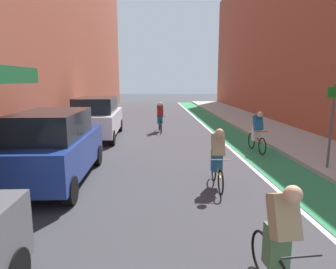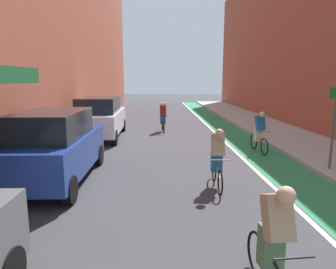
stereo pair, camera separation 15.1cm
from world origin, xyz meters
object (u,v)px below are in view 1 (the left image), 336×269
(cyclist_trailing, at_px, (257,131))
(cyclist_far, at_px, (160,116))
(cyclist_mid, at_px, (217,156))
(parked_suv_blue, at_px, (55,146))
(cyclist_lead, at_px, (281,238))
(parked_suv_white, at_px, (97,117))
(street_sign_post, at_px, (332,119))

(cyclist_trailing, height_order, cyclist_far, cyclist_far)
(cyclist_mid, height_order, cyclist_far, cyclist_far)
(cyclist_far, bearing_deg, parked_suv_blue, -110.73)
(parked_suv_blue, distance_m, cyclist_lead, 6.37)
(parked_suv_white, bearing_deg, cyclist_trailing, -25.22)
(cyclist_mid, distance_m, cyclist_far, 8.83)
(parked_suv_white, relative_size, cyclist_trailing, 2.79)
(cyclist_lead, xyz_separation_m, cyclist_far, (-1.18, 12.86, 0.00))
(parked_suv_white, relative_size, cyclist_lead, 2.80)
(parked_suv_white, bearing_deg, cyclist_mid, -58.47)
(parked_suv_white, xyz_separation_m, cyclist_far, (3.07, 1.66, -0.17))
(cyclist_mid, xyz_separation_m, street_sign_post, (3.67, 1.12, 0.81))
(cyclist_trailing, distance_m, cyclist_far, 6.08)
(parked_suv_blue, distance_m, street_sign_post, 8.05)
(cyclist_trailing, distance_m, street_sign_post, 3.16)
(cyclist_lead, distance_m, street_sign_post, 6.50)
(parked_suv_blue, bearing_deg, cyclist_lead, -48.11)
(parked_suv_blue, xyz_separation_m, cyclist_lead, (4.25, -4.74, -0.17))
(parked_suv_blue, xyz_separation_m, street_sign_post, (8.01, 0.51, 0.64))
(cyclist_mid, xyz_separation_m, cyclist_far, (-1.27, 8.73, 0.00))
(cyclist_mid, relative_size, street_sign_post, 0.67)
(parked_suv_blue, bearing_deg, parked_suv_white, 89.99)
(cyclist_mid, relative_size, cyclist_far, 0.98)
(cyclist_lead, bearing_deg, cyclist_trailing, 72.73)
(parked_suv_white, bearing_deg, parked_suv_blue, -90.01)
(cyclist_far, relative_size, street_sign_post, 0.68)
(street_sign_post, bearing_deg, cyclist_lead, -125.55)
(parked_suv_white, xyz_separation_m, cyclist_lead, (4.25, -11.20, -0.17))
(parked_suv_blue, relative_size, cyclist_mid, 2.58)
(cyclist_mid, xyz_separation_m, cyclist_trailing, (2.41, 3.89, -0.04))
(parked_suv_white, bearing_deg, street_sign_post, -36.62)
(parked_suv_blue, xyz_separation_m, cyclist_far, (3.07, 8.12, -0.17))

